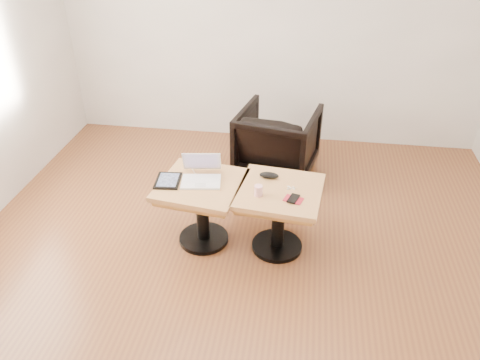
# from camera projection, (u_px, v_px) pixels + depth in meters

# --- Properties ---
(room_shell) EXTENTS (4.52, 4.52, 2.71)m
(room_shell) POSITION_uv_depth(u_px,v_px,m) (243.00, 102.00, 2.86)
(room_shell) COLOR brown
(room_shell) RESTS_ON ground
(side_table_left) EXTENTS (0.70, 0.70, 0.56)m
(side_table_left) POSITION_uv_depth(u_px,v_px,m) (202.00, 198.00, 3.63)
(side_table_left) COLOR black
(side_table_left) RESTS_ON ground
(side_table_right) EXTENTS (0.68, 0.68, 0.56)m
(side_table_right) POSITION_uv_depth(u_px,v_px,m) (279.00, 205.00, 3.55)
(side_table_right) COLOR black
(side_table_right) RESTS_ON ground
(laptop) EXTENTS (0.33, 0.33, 0.20)m
(laptop) POSITION_uv_depth(u_px,v_px,m) (201.00, 175.00, 3.57)
(laptop) COLOR white
(laptop) RESTS_ON side_table_left
(tablet) EXTENTS (0.20, 0.25, 0.02)m
(tablet) POSITION_uv_depth(u_px,v_px,m) (168.00, 181.00, 3.56)
(tablet) COLOR black
(tablet) RESTS_ON side_table_left
(charging_adapter) EXTENTS (0.06, 0.06, 0.03)m
(charging_adapter) POSITION_uv_depth(u_px,v_px,m) (188.00, 162.00, 3.79)
(charging_adapter) COLOR white
(charging_adapter) RESTS_ON side_table_left
(glasses_case) EXTENTS (0.15, 0.07, 0.05)m
(glasses_case) POSITION_uv_depth(u_px,v_px,m) (269.00, 175.00, 3.60)
(glasses_case) COLOR black
(glasses_case) RESTS_ON side_table_right
(striped_cup) EXTENTS (0.06, 0.06, 0.08)m
(striped_cup) POSITION_uv_depth(u_px,v_px,m) (258.00, 191.00, 3.39)
(striped_cup) COLOR #E9697B
(striped_cup) RESTS_ON side_table_right
(earbuds_tangle) EXTENTS (0.07, 0.04, 0.01)m
(earbuds_tangle) POSITION_uv_depth(u_px,v_px,m) (291.00, 188.00, 3.48)
(earbuds_tangle) COLOR white
(earbuds_tangle) RESTS_ON side_table_right
(phone_on_sleeve) EXTENTS (0.15, 0.13, 0.02)m
(phone_on_sleeve) POSITION_uv_depth(u_px,v_px,m) (293.00, 199.00, 3.35)
(phone_on_sleeve) COLOR maroon
(phone_on_sleeve) RESTS_ON side_table_right
(armchair) EXTENTS (0.86, 0.88, 0.68)m
(armchair) POSITION_uv_depth(u_px,v_px,m) (277.00, 141.00, 4.60)
(armchair) COLOR black
(armchair) RESTS_ON ground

